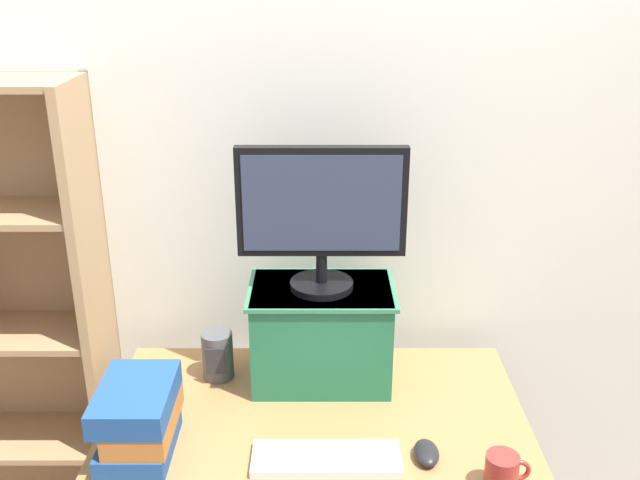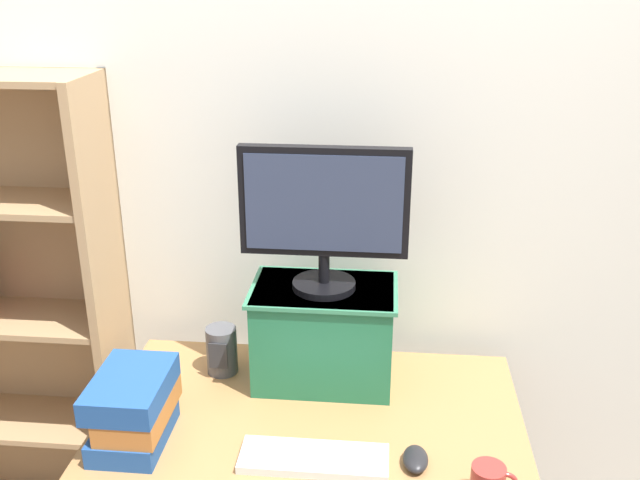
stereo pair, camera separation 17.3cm
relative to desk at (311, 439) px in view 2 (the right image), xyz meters
name	(u,v)px [view 2 (the right image)]	position (x,y,z in m)	size (l,w,h in m)	color
back_wall	(327,166)	(0.00, 0.49, 0.67)	(7.00, 0.08, 2.60)	silver
desk	(311,439)	(0.00, 0.00, 0.00)	(1.17, 0.74, 0.72)	#9E7042
riser_box	(324,332)	(0.02, 0.20, 0.24)	(0.43, 0.28, 0.30)	#1E6642
computer_monitor	(324,212)	(0.02, 0.20, 0.62)	(0.47, 0.18, 0.42)	black
keyboard	(314,458)	(0.03, -0.20, 0.09)	(0.38, 0.13, 0.02)	silver
computer_mouse	(415,459)	(0.28, -0.18, 0.10)	(0.06, 0.10, 0.04)	black
book_stack	(134,408)	(-0.45, -0.15, 0.18)	(0.19, 0.27, 0.19)	navy
desk_speaker	(222,350)	(-0.30, 0.20, 0.16)	(0.09, 0.10, 0.15)	#4C4C51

